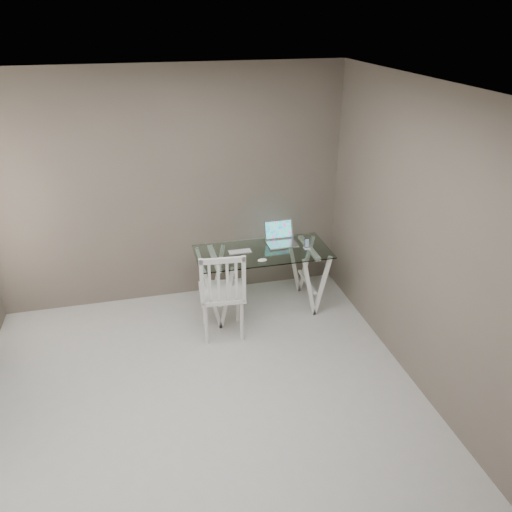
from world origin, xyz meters
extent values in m
plane|color=#B0AEA8|center=(0.00, 0.00, 0.00)|extent=(4.50, 4.50, 0.00)
cube|color=white|center=(0.00, 0.00, 2.70)|extent=(4.00, 4.50, 0.02)
cube|color=#61574C|center=(0.00, 2.25, 1.35)|extent=(4.00, 0.02, 2.70)
cube|color=#61574C|center=(2.00, 0.00, 1.35)|extent=(0.02, 4.50, 2.70)
cube|color=silver|center=(0.93, 1.67, 0.74)|extent=(1.50, 0.70, 0.01)
cube|color=white|center=(0.38, 1.67, 0.36)|extent=(0.24, 0.62, 0.72)
cube|color=white|center=(1.48, 1.67, 0.36)|extent=(0.24, 0.62, 0.72)
cube|color=silver|center=(0.39, 1.31, 0.50)|extent=(0.50, 0.50, 0.04)
cylinder|color=silver|center=(0.18, 1.14, 0.24)|extent=(0.04, 0.04, 0.48)
cylinder|color=silver|center=(0.56, 1.11, 0.24)|extent=(0.04, 0.04, 0.48)
cylinder|color=silver|center=(0.22, 1.51, 0.24)|extent=(0.04, 0.04, 0.48)
cylinder|color=silver|center=(0.59, 1.48, 0.24)|extent=(0.04, 0.04, 0.48)
cube|color=silver|center=(0.37, 1.09, 0.76)|extent=(0.47, 0.07, 0.52)
cube|color=silver|center=(1.19, 1.79, 0.75)|extent=(0.34, 0.24, 0.02)
cube|color=#19D899|center=(1.19, 1.94, 0.87)|extent=(0.34, 0.08, 0.22)
cube|color=silver|center=(0.67, 1.71, 0.75)|extent=(0.27, 0.11, 0.01)
ellipsoid|color=white|center=(0.86, 1.43, 0.76)|extent=(0.11, 0.06, 0.03)
cube|color=white|center=(1.43, 1.61, 0.75)|extent=(0.07, 0.07, 0.02)
cube|color=black|center=(1.43, 1.62, 0.81)|extent=(0.05, 0.03, 0.11)
camera|label=1|loc=(-0.35, -3.18, 3.20)|focal=35.00mm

